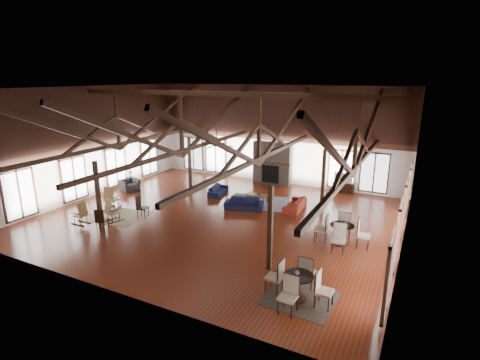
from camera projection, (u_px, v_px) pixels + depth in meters
The scene contains 31 objects.
floor at pixel (219, 217), 17.82m from camera, with size 16.00×16.00×0.00m, color #572412.
ceiling at pixel (217, 88), 16.20m from camera, with size 16.00×14.00×0.02m, color black.
wall_back at pixel (275, 135), 23.03m from camera, with size 16.00×0.02×6.00m, color white.
wall_front at pixel (100, 200), 10.99m from camera, with size 16.00×0.02×6.00m, color white.
wall_left at pixel (92, 142), 20.47m from camera, with size 0.02×14.00×6.00m, color white.
wall_right at pixel (410, 176), 13.55m from camera, with size 0.02×14.00×6.00m, color white.
roof_truss at pixel (218, 133), 16.73m from camera, with size 15.60×14.07×3.14m.
post_grid at pixel (219, 187), 17.41m from camera, with size 8.16×7.16×3.05m.
fireplace at pixel (272, 163), 23.21m from camera, with size 2.50×0.69×2.60m.
ceiling_fan at pixel (217, 144), 15.74m from camera, with size 1.60×1.60×0.75m.
sofa_navy_front at pixel (244, 204), 18.88m from camera, with size 1.94×0.76×0.57m, color black.
sofa_navy_left at pixel (218, 190), 21.21m from camera, with size 0.68×1.73×0.51m, color black.
sofa_orange at pixel (295, 204), 18.78m from camera, with size 0.75×1.93×0.56m, color maroon.
coffee_table at pixel (257, 195), 19.86m from camera, with size 1.21×0.68×0.44m.
vase at pixel (259, 193), 19.79m from camera, with size 0.17×0.17×0.17m, color #B2B2B2.
armchair at pixel (130, 185), 21.92m from camera, with size 0.89×1.02×0.66m, color #27282A.
side_table_lamp at pixel (130, 179), 22.85m from camera, with size 0.41×0.41×1.05m.
rocking_chair_a at pixel (110, 199), 18.77m from camera, with size 0.70×1.02×1.20m.
rocking_chair_b at pixel (111, 211), 17.17m from camera, with size 0.66×0.95×1.11m.
rocking_chair_c at pixel (81, 214), 16.90m from camera, with size 0.83×0.47×1.06m.
side_chair_a at pixel (140, 205), 17.62m from camera, with size 0.56×0.56×1.11m.
side_chair_b at pixel (101, 218), 16.09m from camera, with size 0.54×0.54×1.02m.
cafe_table_near at pixel (298, 282), 11.18m from camera, with size 2.13×2.13×1.10m.
cafe_table_far at pixel (342, 231), 14.85m from camera, with size 2.20×2.20×1.14m.
cup_near at pixel (297, 273), 11.14m from camera, with size 0.13×0.13×0.11m, color #B2B2B2.
cup_far at pixel (345, 224), 14.72m from camera, with size 0.13×0.13×0.10m, color #B2B2B2.
tv_console at pixel (343, 187), 21.64m from camera, with size 1.17×0.44×0.58m, color black.
television at pixel (344, 177), 21.49m from camera, with size 1.02×0.13×0.59m, color #B2B2B2.
rug_tan at pixel (117, 216), 17.98m from camera, with size 2.69×2.11×0.01m, color tan.
rug_navy at pixel (257, 202), 19.99m from camera, with size 3.19×2.39×0.01m, color #191946.
rug_dark at pixel (300, 298), 11.36m from camera, with size 2.05×1.86×0.01m, color black.
Camera 1 is at (8.37, -14.46, 6.51)m, focal length 28.00 mm.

